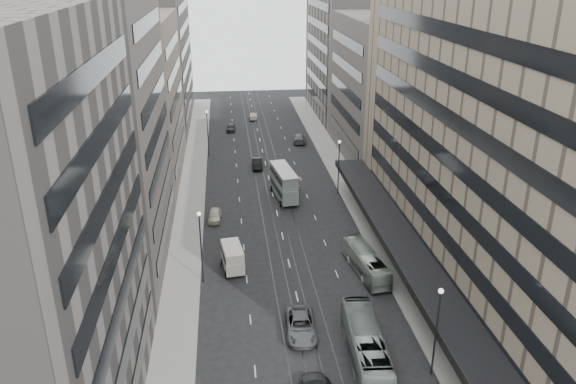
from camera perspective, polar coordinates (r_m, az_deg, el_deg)
name	(u,v)px	position (r m, az deg, el deg)	size (l,w,h in m)	color
ground	(308,345)	(52.60, 2.07, -15.25)	(220.00, 220.00, 0.00)	black
sidewalk_right	(349,186)	(86.96, 6.23, 0.57)	(4.00, 125.00, 0.15)	gray
sidewalk_left	(192,193)	(85.11, -9.74, -0.12)	(4.00, 125.00, 0.15)	gray
department_store	(516,152)	(59.17, 22.11, 3.82)	(19.20, 60.00, 30.00)	#7E6F5C
building_right_mid	(388,89)	(99.40, 10.13, 10.30)	(15.00, 28.00, 24.00)	#4F4944
building_right_far	(351,51)	(127.66, 6.37, 14.01)	(15.00, 32.00, 28.00)	#635E59
building_left_b	(84,116)	(63.81, -20.06, 7.30)	(15.00, 26.00, 34.00)	#4F4944
building_left_c	(126,100)	(90.60, -16.10, 8.95)	(15.00, 28.00, 25.00)	#796D5E
building_left_d	(150,57)	(122.46, -13.89, 13.17)	(15.00, 38.00, 28.00)	#635E59
lamp_right_near	(437,322)	(47.92, 14.93, -12.63)	(0.44, 0.44, 8.32)	#262628
lamp_right_far	(339,161)	(82.42, 5.19, 3.18)	(0.44, 0.44, 8.32)	#262628
lamp_left_near	(200,239)	(59.66, -8.88, -4.74)	(0.44, 0.44, 8.32)	#262628
lamp_left_far	(207,128)	(99.92, -8.18, 6.46)	(0.44, 0.44, 8.32)	#262628
bus_near	(366,346)	(50.26, 7.91, -15.20)	(2.73, 11.67, 3.25)	gray
bus_far	(366,262)	(63.08, 7.90, -7.07)	(2.26, 9.68, 2.70)	#94A096
double_decker	(284,182)	(81.46, -0.43, 0.97)	(3.49, 8.55, 4.55)	gray
panel_van	(233,257)	(63.36, -5.65, -6.57)	(2.72, 4.78, 2.87)	silver
sedan_2	(301,325)	(53.51, 1.31, -13.40)	(2.74, 5.95, 1.65)	#59595B
sedan_4	(215,215)	(75.74, -7.44, -2.36)	(1.66, 4.13, 1.41)	beige
sedan_5	(257,163)	(94.46, -3.15, 2.91)	(1.66, 4.76, 1.57)	black
sedan_6	(289,182)	(86.42, 0.06, 1.02)	(2.38, 5.16, 1.43)	silver
sedan_7	(299,138)	(108.28, 1.14, 5.51)	(2.30, 5.67, 1.64)	#5A5A5C
sedan_8	(231,128)	(116.32, -5.81, 6.52)	(1.67, 4.14, 1.41)	#232326
sedan_9	(253,116)	(125.01, -3.54, 7.71)	(1.49, 4.27, 1.41)	#BFB49E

